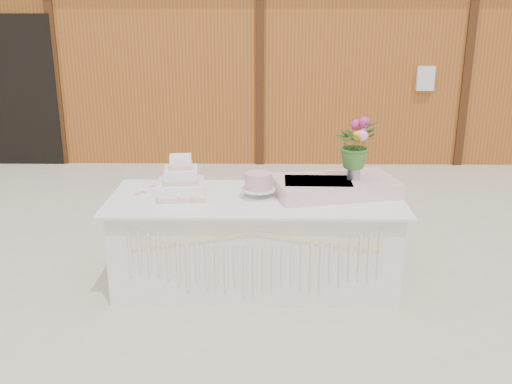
% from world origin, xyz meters
% --- Properties ---
extents(ground, '(80.00, 80.00, 0.00)m').
position_xyz_m(ground, '(0.00, 0.00, 0.00)').
color(ground, beige).
rests_on(ground, ground).
extents(barn, '(12.60, 4.60, 3.30)m').
position_xyz_m(barn, '(-0.01, 5.99, 1.68)').
color(barn, '#9E5821').
rests_on(barn, ground).
extents(cake_table, '(2.40, 1.00, 0.77)m').
position_xyz_m(cake_table, '(0.00, -0.00, 0.39)').
color(cake_table, white).
rests_on(cake_table, ground).
extents(wedding_cake, '(0.42, 0.42, 0.34)m').
position_xyz_m(wedding_cake, '(-0.61, 0.02, 0.89)').
color(wedding_cake, white).
rests_on(wedding_cake, cake_table).
extents(pink_cake_stand, '(0.28, 0.28, 0.21)m').
position_xyz_m(pink_cake_stand, '(0.02, 0.00, 0.88)').
color(pink_cake_stand, silver).
rests_on(pink_cake_stand, cake_table).
extents(satin_runner, '(1.10, 0.78, 0.13)m').
position_xyz_m(satin_runner, '(0.66, 0.12, 0.83)').
color(satin_runner, '#FCCBCA').
rests_on(satin_runner, cake_table).
extents(flower_vase, '(0.11, 0.11, 0.15)m').
position_xyz_m(flower_vase, '(0.81, 0.12, 0.97)').
color(flower_vase, '#A2A3A7').
rests_on(flower_vase, satin_runner).
extents(bouquet, '(0.47, 0.47, 0.40)m').
position_xyz_m(bouquet, '(0.81, 0.12, 1.24)').
color(bouquet, '#3E6D2B').
rests_on(bouquet, flower_vase).
extents(loose_flowers, '(0.21, 0.33, 0.02)m').
position_xyz_m(loose_flowers, '(-0.94, 0.14, 0.78)').
color(loose_flowers, '#FC9AC0').
rests_on(loose_flowers, cake_table).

